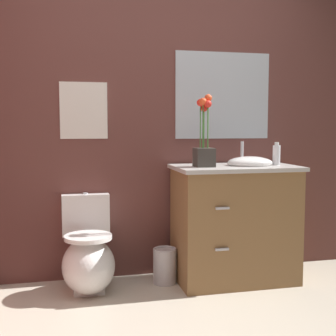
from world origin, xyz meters
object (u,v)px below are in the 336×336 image
(vanity_cabinet, at_px, (235,222))
(flower_vase, at_px, (204,144))
(wall_poster, at_px, (84,111))
(toilet, at_px, (88,258))
(trash_bin, at_px, (165,265))
(wall_mirror, at_px, (223,96))
(soap_bottle, at_px, (276,155))

(vanity_cabinet, distance_m, flower_vase, 0.67)
(flower_vase, relative_size, wall_poster, 1.25)
(toilet, bearing_deg, trash_bin, 2.91)
(trash_bin, distance_m, wall_mirror, 1.44)
(vanity_cabinet, relative_size, wall_poster, 2.51)
(wall_mirror, bearing_deg, wall_poster, 180.00)
(vanity_cabinet, bearing_deg, toilet, 178.66)
(wall_poster, bearing_deg, trash_bin, -22.27)
(vanity_cabinet, xyz_separation_m, soap_bottle, (0.33, -0.02, 0.52))
(wall_mirror, bearing_deg, vanity_cabinet, -89.49)
(wall_poster, relative_size, wall_mirror, 0.54)
(toilet, distance_m, soap_bottle, 1.63)
(soap_bottle, distance_m, wall_mirror, 0.65)
(vanity_cabinet, height_order, trash_bin, vanity_cabinet)
(wall_poster, bearing_deg, soap_bottle, -12.06)
(soap_bottle, bearing_deg, flower_vase, -178.46)
(vanity_cabinet, bearing_deg, wall_mirror, 90.51)
(toilet, height_order, wall_mirror, wall_mirror)
(flower_vase, distance_m, soap_bottle, 0.60)
(flower_vase, bearing_deg, vanity_cabinet, 7.15)
(flower_vase, height_order, wall_poster, wall_poster)
(wall_mirror, bearing_deg, trash_bin, -156.29)
(toilet, distance_m, wall_mirror, 1.67)
(flower_vase, xyz_separation_m, trash_bin, (-0.28, 0.09, -0.93))
(vanity_cabinet, bearing_deg, flower_vase, -172.85)
(trash_bin, bearing_deg, flower_vase, -17.59)
(soap_bottle, xyz_separation_m, wall_mirror, (-0.33, 0.31, 0.47))
(vanity_cabinet, bearing_deg, trash_bin, 174.14)
(toilet, distance_m, wall_poster, 1.11)
(vanity_cabinet, height_order, wall_poster, wall_poster)
(trash_bin, xyz_separation_m, wall_mirror, (0.54, 0.24, 1.31))
(toilet, xyz_separation_m, vanity_cabinet, (1.13, -0.03, 0.22))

